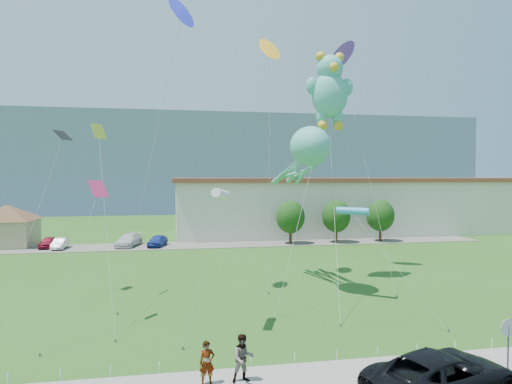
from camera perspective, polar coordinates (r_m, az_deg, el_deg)
ground at (r=23.03m, az=1.43°, el=-19.60°), size 160.00×160.00×0.00m
sidewalk at (r=20.53m, az=3.12°, el=-22.23°), size 80.00×2.50×0.10m
parking_strip at (r=56.76m, az=-5.82°, el=-6.57°), size 70.00×6.00×0.06m
hill_ridge at (r=141.09m, az=-8.55°, el=3.61°), size 160.00×50.00×25.00m
pavilion at (r=62.38m, az=-28.66°, el=-3.26°), size 9.20×9.20×5.00m
warehouse at (r=71.84m, az=14.72°, el=-1.54°), size 61.00×15.00×8.20m
stop_sign at (r=22.73m, az=29.02°, el=-15.15°), size 0.80×0.07×2.50m
rope_fence at (r=21.75m, az=2.18°, el=-20.22°), size 26.05×0.05×0.50m
tree_near at (r=57.03m, az=4.33°, el=-3.12°), size 3.60×3.60×5.47m
tree_mid at (r=58.83m, az=10.00°, el=-2.99°), size 3.60×3.60×5.47m
tree_far at (r=61.17m, az=15.28°, el=-2.84°), size 3.60×3.60×5.47m
suv at (r=19.88m, az=22.22°, el=-20.41°), size 6.96×4.80×1.77m
pedestrian_left at (r=19.66m, az=-6.15°, el=-20.46°), size 0.68×0.49×1.74m
pedestrian_right at (r=19.73m, az=-1.60°, el=-20.05°), size 1.02×0.84×1.94m
parked_car_red at (r=59.13m, az=-24.52°, el=-5.74°), size 1.69×3.83×1.28m
parked_car_silver at (r=57.76m, az=-23.28°, el=-5.93°), size 1.42×3.75×1.22m
parked_car_white at (r=57.11m, az=-15.63°, el=-5.80°), size 3.35×5.46×1.48m
parked_car_blue at (r=56.16m, az=-12.21°, el=-5.96°), size 2.68×4.30×1.37m
octopus_kite at (r=34.13m, az=6.21°, el=4.47°), size 5.31×12.09×12.05m
teddy_bear_kite at (r=38.28m, az=9.21°, el=12.57°), size 5.32×12.66×18.49m
small_kite_blue at (r=34.89m, az=-9.47°, el=20.57°), size 5.02×5.25×20.83m
small_kite_white at (r=24.98m, az=-4.39°, el=-0.39°), size 2.48×3.79×7.92m
small_kite_cyan at (r=31.82m, az=12.08°, el=-2.43°), size 2.91×8.33×6.53m
small_kite_purple at (r=43.15m, az=10.75°, el=15.75°), size 1.80×10.98×19.97m
small_kite_black at (r=34.85m, az=-23.67°, el=4.44°), size 2.75×7.53×11.84m
small_kite_orange at (r=39.57m, az=1.70°, el=16.85°), size 2.21×6.50×19.79m
small_kite_pink at (r=27.41m, az=-19.63°, el=-1.21°), size 2.67×5.57×8.18m
small_kite_yellow at (r=32.26m, az=-18.89°, el=4.81°), size 2.79×9.85×12.00m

